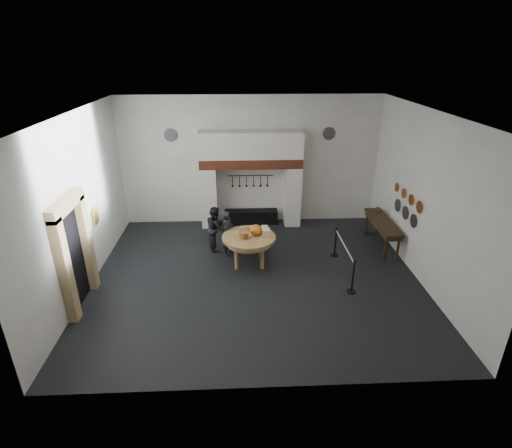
{
  "coord_description": "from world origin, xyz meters",
  "views": [
    {
      "loc": [
        -0.45,
        -9.65,
        5.95
      ],
      "look_at": [
        0.03,
        0.61,
        1.35
      ],
      "focal_mm": 28.0,
      "sensor_mm": 36.0,
      "label": 1
    }
  ],
  "objects_px": {
    "barrier_post_near": "(353,277)",
    "side_table": "(383,222)",
    "barrier_post_far": "(335,243)",
    "iron_range": "(251,217)",
    "visitor_far": "(215,228)",
    "visitor_near": "(228,233)",
    "work_table": "(249,237)"
  },
  "relations": [
    {
      "from": "barrier_post_near",
      "to": "barrier_post_far",
      "type": "distance_m",
      "value": 2.0
    },
    {
      "from": "work_table",
      "to": "barrier_post_near",
      "type": "bearing_deg",
      "value": -32.55
    },
    {
      "from": "work_table",
      "to": "visitor_far",
      "type": "xyz_separation_m",
      "value": [
        -1.02,
        0.95,
        -0.13
      ]
    },
    {
      "from": "work_table",
      "to": "visitor_near",
      "type": "relative_size",
      "value": 1.08
    },
    {
      "from": "iron_range",
      "to": "work_table",
      "type": "height_order",
      "value": "work_table"
    },
    {
      "from": "barrier_post_near",
      "to": "barrier_post_far",
      "type": "height_order",
      "value": "same"
    },
    {
      "from": "iron_range",
      "to": "work_table",
      "type": "relative_size",
      "value": 1.21
    },
    {
      "from": "visitor_near",
      "to": "barrier_post_near",
      "type": "height_order",
      "value": "visitor_near"
    },
    {
      "from": "side_table",
      "to": "barrier_post_far",
      "type": "relative_size",
      "value": 2.44
    },
    {
      "from": "work_table",
      "to": "barrier_post_far",
      "type": "bearing_deg",
      "value": 6.54
    },
    {
      "from": "visitor_near",
      "to": "barrier_post_far",
      "type": "distance_m",
      "value": 3.3
    },
    {
      "from": "iron_range",
      "to": "barrier_post_far",
      "type": "relative_size",
      "value": 2.11
    },
    {
      "from": "visitor_near",
      "to": "barrier_post_far",
      "type": "height_order",
      "value": "visitor_near"
    },
    {
      "from": "barrier_post_near",
      "to": "visitor_near",
      "type": "bearing_deg",
      "value": 145.55
    },
    {
      "from": "barrier_post_near",
      "to": "side_table",
      "type": "bearing_deg",
      "value": 57.68
    },
    {
      "from": "visitor_far",
      "to": "barrier_post_near",
      "type": "height_order",
      "value": "visitor_far"
    },
    {
      "from": "work_table",
      "to": "side_table",
      "type": "bearing_deg",
      "value": 11.27
    },
    {
      "from": "work_table",
      "to": "side_table",
      "type": "distance_m",
      "value": 4.35
    },
    {
      "from": "visitor_far",
      "to": "barrier_post_near",
      "type": "distance_m",
      "value": 4.54
    },
    {
      "from": "iron_range",
      "to": "barrier_post_far",
      "type": "height_order",
      "value": "barrier_post_far"
    },
    {
      "from": "iron_range",
      "to": "side_table",
      "type": "relative_size",
      "value": 0.86
    },
    {
      "from": "iron_range",
      "to": "side_table",
      "type": "distance_m",
      "value": 4.63
    },
    {
      "from": "side_table",
      "to": "barrier_post_far",
      "type": "height_order",
      "value": "same"
    },
    {
      "from": "visitor_near",
      "to": "side_table",
      "type": "height_order",
      "value": "visitor_near"
    },
    {
      "from": "work_table",
      "to": "visitor_near",
      "type": "height_order",
      "value": "visitor_near"
    },
    {
      "from": "barrier_post_far",
      "to": "iron_range",
      "type": "bearing_deg",
      "value": 133.74
    },
    {
      "from": "visitor_far",
      "to": "barrier_post_near",
      "type": "bearing_deg",
      "value": -139.95
    },
    {
      "from": "visitor_near",
      "to": "side_table",
      "type": "distance_m",
      "value": 4.9
    },
    {
      "from": "visitor_far",
      "to": "side_table",
      "type": "relative_size",
      "value": 0.65
    },
    {
      "from": "barrier_post_far",
      "to": "visitor_near",
      "type": "bearing_deg",
      "value": 175.66
    },
    {
      "from": "iron_range",
      "to": "visitor_far",
      "type": "xyz_separation_m",
      "value": [
        -1.19,
        -1.95,
        0.46
      ]
    },
    {
      "from": "work_table",
      "to": "visitor_near",
      "type": "distance_m",
      "value": 0.84
    }
  ]
}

